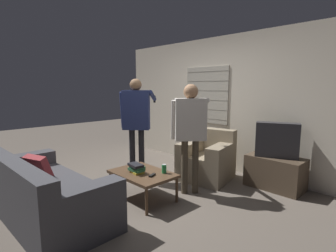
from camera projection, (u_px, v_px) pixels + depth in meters
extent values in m
plane|color=#665B51|center=(137.00, 193.00, 3.98)|extent=(16.00, 16.00, 0.00)
cube|color=beige|center=(218.00, 103.00, 5.18)|extent=(5.20, 0.06, 2.55)
cube|color=#A8A393|center=(206.00, 95.00, 5.31)|extent=(1.03, 0.02, 1.13)
cube|color=gray|center=(206.00, 118.00, 5.37)|extent=(1.01, 0.00, 0.01)
cube|color=gray|center=(206.00, 109.00, 5.34)|extent=(1.01, 0.00, 0.01)
cube|color=gray|center=(206.00, 100.00, 5.31)|extent=(1.01, 0.00, 0.01)
cube|color=gray|center=(206.00, 90.00, 5.29)|extent=(1.01, 0.00, 0.01)
cube|color=gray|center=(206.00, 81.00, 5.26)|extent=(1.01, 0.00, 0.01)
cube|color=gray|center=(207.00, 71.00, 5.23)|extent=(1.01, 0.00, 0.01)
cube|color=#424247|center=(48.00, 199.00, 3.26)|extent=(2.07, 0.98, 0.42)
cube|color=#424247|center=(13.00, 176.00, 2.95)|extent=(2.04, 0.27, 0.36)
cube|color=#424247|center=(22.00, 161.00, 3.83)|extent=(0.27, 0.92, 0.19)
cube|color=#424247|center=(82.00, 197.00, 2.60)|extent=(0.27, 0.92, 0.19)
cube|color=#9E3338|center=(39.00, 168.00, 3.49)|extent=(0.41, 0.32, 0.37)
cube|color=gray|center=(206.00, 167.00, 4.57)|extent=(0.95, 0.97, 0.44)
cube|color=gray|center=(214.00, 140.00, 4.76)|extent=(0.82, 0.37, 0.41)
cube|color=gray|center=(222.00, 151.00, 4.37)|extent=(0.41, 0.85, 0.20)
cube|color=gray|center=(192.00, 147.00, 4.67)|extent=(0.41, 0.85, 0.20)
cube|color=brown|center=(143.00, 174.00, 3.72)|extent=(0.90, 0.62, 0.04)
cylinder|color=brown|center=(140.00, 176.00, 4.23)|extent=(0.04, 0.04, 0.36)
cylinder|color=brown|center=(177.00, 190.00, 3.64)|extent=(0.04, 0.04, 0.36)
cylinder|color=brown|center=(111.00, 184.00, 3.85)|extent=(0.04, 0.04, 0.36)
cylinder|color=brown|center=(147.00, 202.00, 3.27)|extent=(0.04, 0.04, 0.36)
cube|color=#4C3D2D|center=(275.00, 172.00, 4.15)|extent=(0.85, 0.47, 0.51)
cube|color=#2D2D33|center=(277.00, 140.00, 4.07)|extent=(0.66, 0.44, 0.54)
cube|color=#3D4738|center=(277.00, 139.00, 4.17)|extent=(0.50, 0.23, 0.45)
cylinder|color=black|center=(132.00, 154.00, 4.54)|extent=(0.10, 0.10, 0.88)
cylinder|color=black|center=(142.00, 154.00, 4.53)|extent=(0.10, 0.10, 0.88)
cube|color=navy|center=(136.00, 110.00, 4.42)|extent=(0.47, 0.45, 0.66)
sphere|color=#846042|center=(136.00, 85.00, 4.35)|extent=(0.20, 0.20, 0.20)
cylinder|color=navy|center=(123.00, 110.00, 4.48)|extent=(0.16, 0.17, 0.63)
cylinder|color=navy|center=(153.00, 96.00, 4.67)|extent=(0.47, 0.51, 0.21)
cube|color=black|center=(155.00, 99.00, 4.98)|extent=(0.07, 0.07, 0.13)
cylinder|color=#4C4233|center=(185.00, 167.00, 3.93)|extent=(0.10, 0.10, 0.82)
cylinder|color=#4C4233|center=(195.00, 167.00, 3.94)|extent=(0.10, 0.10, 0.82)
cube|color=beige|center=(191.00, 119.00, 3.83)|extent=(0.44, 0.48, 0.62)
sphere|color=#A87A56|center=(191.00, 92.00, 3.77)|extent=(0.21, 0.21, 0.21)
cylinder|color=beige|center=(173.00, 120.00, 3.85)|extent=(0.17, 0.15, 0.59)
cylinder|color=beige|center=(203.00, 105.00, 4.10)|extent=(0.49, 0.42, 0.25)
cube|color=white|center=(200.00, 109.00, 4.38)|extent=(0.07, 0.07, 0.13)
cube|color=gold|center=(137.00, 172.00, 3.69)|extent=(0.22, 0.17, 0.03)
cube|color=#33754C|center=(137.00, 169.00, 3.69)|extent=(0.23, 0.15, 0.04)
cube|color=#33754C|center=(137.00, 167.00, 3.69)|extent=(0.20, 0.14, 0.03)
cube|color=black|center=(136.00, 165.00, 3.67)|extent=(0.24, 0.17, 0.04)
cylinder|color=#238E47|center=(164.00, 169.00, 3.68)|extent=(0.07, 0.07, 0.12)
cylinder|color=silver|center=(164.00, 165.00, 3.67)|extent=(0.06, 0.06, 0.00)
cube|color=black|center=(152.00, 175.00, 3.56)|extent=(0.08, 0.14, 0.02)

